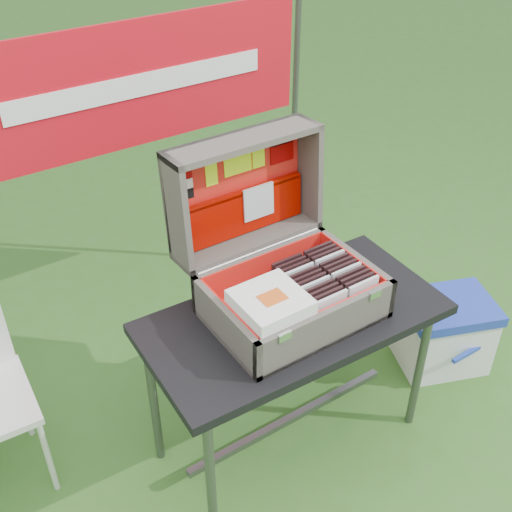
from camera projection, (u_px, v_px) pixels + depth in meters
ground at (279, 450)px, 2.79m from camera, size 80.00×80.00×0.00m
table at (291, 381)px, 2.63m from camera, size 1.17×0.62×0.72m
table_top at (294, 319)px, 2.43m from camera, size 1.17×0.62×0.04m
table_leg_fl at (211, 484)px, 2.26m from camera, size 0.04×0.04×0.68m
table_leg_fr at (420, 368)px, 2.72m from camera, size 0.04×0.04×0.68m
table_leg_bl at (154, 402)px, 2.56m from camera, size 0.04×0.04×0.68m
table_leg_br at (350, 310)px, 3.03m from camera, size 0.04×0.04×0.68m
table_brace at (289, 419)px, 2.77m from camera, size 1.00×0.03×0.03m
suitcase at (285, 241)px, 2.29m from camera, size 0.61×0.60×0.60m
suitcase_base_bottom at (292, 312)px, 2.42m from camera, size 0.61×0.44×0.02m
suitcase_base_wall_front at (328, 328)px, 2.24m from camera, size 0.61×0.02×0.16m
suitcase_base_wall_back at (262, 269)px, 2.52m from camera, size 0.61×0.02×0.16m
suitcase_base_wall_left at (225, 327)px, 2.24m from camera, size 0.02×0.44×0.16m
suitcase_base_wall_right at (354, 271)px, 2.51m from camera, size 0.02×0.44×0.16m
suitcase_liner_floor at (292, 308)px, 2.41m from camera, size 0.57×0.39×0.01m
suitcase_latch_left at (285, 336)px, 2.10m from camera, size 0.05×0.01×0.03m
suitcase_latch_right at (375, 294)px, 2.27m from camera, size 0.05×0.01×0.03m
suitcase_hinge at (260, 251)px, 2.48m from camera, size 0.55×0.02×0.02m
suitcase_lid_back at (236, 186)px, 2.47m from camera, size 0.61×0.05×0.44m
suitcase_lid_rim_far at (243, 141)px, 2.31m from camera, size 0.61×0.17×0.03m
suitcase_lid_rim_near at (248, 239)px, 2.53m from camera, size 0.61×0.17×0.03m
suitcase_lid_rim_left at (177, 215)px, 2.29m from camera, size 0.02×0.19×0.45m
suitcase_lid_rim_right at (308, 172)px, 2.55m from camera, size 0.02×0.19×0.45m
suitcase_lid_liner at (238, 187)px, 2.46m from camera, size 0.56×0.03×0.39m
suitcase_liner_wall_front at (326, 323)px, 2.24m from camera, size 0.57×0.01×0.14m
suitcase_liner_wall_back at (264, 269)px, 2.50m from camera, size 0.57×0.01×0.14m
suitcase_liner_wall_left at (229, 322)px, 2.24m from camera, size 0.01×0.39×0.14m
suitcase_liner_wall_right at (351, 270)px, 2.50m from camera, size 0.01×0.39×0.14m
suitcase_lid_pocket at (242, 212)px, 2.50m from camera, size 0.55×0.04×0.18m
suitcase_pocket_edge at (242, 193)px, 2.45m from camera, size 0.54×0.02×0.02m
suitcase_pocket_cd at (258, 202)px, 2.50m from camera, size 0.14×0.02×0.14m
lid_sticker_cc_a at (183, 164)px, 2.27m from camera, size 0.06×0.01×0.04m
lid_sticker_cc_b at (184, 175)px, 2.29m from camera, size 0.06×0.01×0.04m
lid_sticker_cc_c at (185, 185)px, 2.31m from camera, size 0.06×0.01×0.04m
lid_sticker_cc_d at (186, 195)px, 2.33m from camera, size 0.06×0.01×0.04m
lid_card_neon_tall at (211, 170)px, 2.35m from camera, size 0.05×0.01×0.12m
lid_card_neon_main at (238, 162)px, 2.40m from camera, size 0.12×0.01×0.09m
lid_card_neon_small at (258, 156)px, 2.44m from camera, size 0.05×0.01×0.09m
lid_sticker_band at (282, 149)px, 2.49m from camera, size 0.11×0.01×0.11m
lid_sticker_band_bar at (282, 142)px, 2.47m from camera, size 0.10×0.00×0.02m
cd_left_0 at (330, 313)px, 2.26m from camera, size 0.14×0.01×0.16m
cd_left_1 at (326, 309)px, 2.28m from camera, size 0.14×0.01×0.16m
cd_left_2 at (322, 306)px, 2.30m from camera, size 0.14×0.01×0.16m
cd_left_3 at (318, 302)px, 2.31m from camera, size 0.14×0.01×0.16m
cd_left_4 at (314, 299)px, 2.33m from camera, size 0.14×0.01×0.16m
cd_left_5 at (310, 295)px, 2.35m from camera, size 0.14×0.01×0.16m
cd_left_6 at (306, 292)px, 2.36m from camera, size 0.14×0.01×0.16m
cd_left_7 at (302, 288)px, 2.38m from camera, size 0.14×0.01×0.16m
cd_left_8 at (298, 285)px, 2.39m from camera, size 0.14×0.01×0.16m
cd_left_9 at (294, 282)px, 2.41m from camera, size 0.14×0.01×0.16m
cd_left_10 at (290, 278)px, 2.43m from camera, size 0.14×0.01×0.16m
cd_left_11 at (286, 275)px, 2.44m from camera, size 0.14×0.01×0.16m
cd_right_0 at (362, 298)px, 2.33m from camera, size 0.14×0.01×0.16m
cd_right_1 at (358, 295)px, 2.35m from camera, size 0.14×0.01×0.16m
cd_right_2 at (353, 291)px, 2.36m from camera, size 0.14×0.01×0.16m
cd_right_3 at (349, 288)px, 2.38m from camera, size 0.14×0.01×0.16m
cd_right_4 at (345, 285)px, 2.40m from camera, size 0.14×0.01×0.16m
cd_right_5 at (341, 281)px, 2.41m from camera, size 0.14×0.01×0.16m
cd_right_6 at (337, 278)px, 2.43m from camera, size 0.14×0.01×0.16m
cd_right_7 at (333, 275)px, 2.44m from camera, size 0.14×0.01×0.16m
cd_right_8 at (329, 272)px, 2.46m from camera, size 0.14×0.01×0.16m
cd_right_9 at (325, 269)px, 2.48m from camera, size 0.14×0.01×0.16m
cd_right_10 at (321, 266)px, 2.49m from camera, size 0.14×0.01×0.16m
cd_right_11 at (317, 263)px, 2.51m from camera, size 0.14×0.01×0.16m
songbook_0 at (271, 307)px, 2.20m from camera, size 0.23×0.23×0.00m
songbook_1 at (271, 306)px, 2.20m from camera, size 0.23×0.23×0.00m
songbook_2 at (271, 305)px, 2.19m from camera, size 0.23×0.23×0.00m
songbook_3 at (271, 303)px, 2.19m from camera, size 0.23×0.23×0.00m
songbook_4 at (271, 302)px, 2.19m from camera, size 0.23×0.23×0.00m
songbook_5 at (271, 301)px, 2.19m from camera, size 0.23×0.23×0.00m
songbook_6 at (271, 300)px, 2.18m from camera, size 0.23×0.23×0.00m
songbook_7 at (271, 299)px, 2.18m from camera, size 0.23×0.23×0.00m
songbook_8 at (271, 298)px, 2.18m from camera, size 0.23×0.23×0.00m
songbook_9 at (271, 297)px, 2.17m from camera, size 0.23×0.23×0.00m
songbook_graphic at (272, 297)px, 2.16m from camera, size 0.09×0.07×0.00m
cooler at (444, 332)px, 3.12m from camera, size 0.51×0.45×0.37m
cooler_body at (443, 336)px, 3.14m from camera, size 0.48×0.43×0.32m
cooler_lid at (450, 307)px, 3.03m from camera, size 0.51×0.45×0.05m
cooler_handle at (472, 351)px, 3.00m from camera, size 0.25×0.02×0.02m
chair_leg_fr at (47, 454)px, 2.50m from camera, size 0.02×0.02×0.44m
chair_leg_br at (22, 400)px, 2.73m from camera, size 0.02×0.02×0.44m
cardboard_box at (339, 299)px, 3.29m from camera, size 0.44×0.26×0.43m
banner_post_right at (294, 133)px, 3.42m from camera, size 0.03×0.03×1.70m
banner at (140, 84)px, 2.77m from camera, size 1.60×0.02×0.55m
banner_text at (141, 85)px, 2.76m from camera, size 1.20×0.00×0.10m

